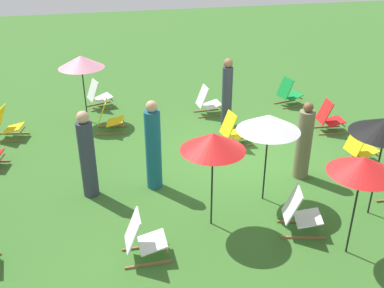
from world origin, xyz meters
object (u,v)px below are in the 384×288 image
at_px(deckchair_5, 7,124).
at_px(umbrella_0, 269,123).
at_px(deckchair_10, 329,118).
at_px(deckchair_8, 109,118).
at_px(umbrella_4, 363,165).
at_px(person_2, 87,156).
at_px(umbrella_2, 81,62).
at_px(person_0, 227,93).
at_px(deckchair_1, 98,95).
at_px(person_1, 304,143).
at_px(deckchair_0, 207,102).
at_px(deckchair_11, 360,147).
at_px(deckchair_3, 234,130).
at_px(person_3, 153,148).
at_px(deckchair_7, 289,93).
at_px(deckchair_6, 142,238).
at_px(umbrella_3, 213,142).
at_px(deckchair_12, 300,213).

bearing_deg(deckchair_5, umbrella_0, -115.92).
bearing_deg(umbrella_0, deckchair_10, -48.04).
height_order(deckchair_5, deckchair_10, same).
distance_m(deckchair_8, umbrella_4, 6.76).
bearing_deg(deckchair_5, person_2, -136.06).
bearing_deg(umbrella_2, person_2, 179.33).
distance_m(deckchair_10, person_0, 2.69).
bearing_deg(deckchair_1, person_1, -159.83).
xyz_separation_m(deckchair_0, deckchair_11, (-3.53, -2.55, 0.00)).
distance_m(deckchair_0, person_0, 1.00).
distance_m(deckchair_3, person_3, 2.66).
bearing_deg(person_0, umbrella_2, -1.79).
distance_m(deckchair_7, person_3, 5.83).
bearing_deg(deckchair_11, deckchair_8, 56.31).
xyz_separation_m(deckchair_1, deckchair_7, (-1.16, -5.46, 0.00)).
xyz_separation_m(umbrella_2, person_1, (-4.13, -4.30, -0.86)).
bearing_deg(deckchair_6, deckchair_8, 2.64).
height_order(deckchair_1, person_3, person_3).
xyz_separation_m(deckchair_8, umbrella_0, (-3.91, -2.66, 1.25)).
bearing_deg(umbrella_0, deckchair_7, -30.23).
bearing_deg(deckchair_11, deckchair_1, 44.98).
distance_m(deckchair_10, person_2, 6.30).
distance_m(deckchair_1, deckchair_3, 4.45).
distance_m(deckchair_7, umbrella_3, 6.46).
bearing_deg(deckchair_1, umbrella_4, -172.20).
bearing_deg(person_3, umbrella_4, -139.47).
relative_size(deckchair_11, umbrella_3, 0.46).
distance_m(deckchair_3, deckchair_10, 2.64).
bearing_deg(deckchair_0, person_2, 132.78).
xyz_separation_m(deckchair_3, deckchair_11, (-1.53, -2.44, 0.00)).
bearing_deg(deckchair_3, umbrella_0, 167.90).
xyz_separation_m(person_0, person_1, (-2.98, -0.69, -0.10)).
bearing_deg(deckchair_7, deckchair_11, 169.04).
bearing_deg(deckchair_7, deckchair_1, 66.75).
distance_m(umbrella_0, person_2, 3.47).
relative_size(umbrella_4, person_2, 0.99).
bearing_deg(deckchair_0, umbrella_3, 162.17).
relative_size(person_1, person_2, 0.94).
relative_size(deckchair_11, deckchair_12, 0.97).
xyz_separation_m(deckchair_3, person_0, (1.19, -0.21, 0.52)).
bearing_deg(deckchair_3, person_1, -160.61).
bearing_deg(deckchair_5, deckchair_12, -121.48).
relative_size(deckchair_0, umbrella_0, 0.47).
bearing_deg(umbrella_0, deckchair_11, -71.88).
relative_size(deckchair_10, umbrella_2, 0.46).
bearing_deg(deckchair_1, umbrella_0, -171.17).
xyz_separation_m(deckchair_0, person_0, (-0.81, -0.31, 0.52)).
bearing_deg(deckchair_11, umbrella_3, 106.18).
relative_size(deckchair_5, deckchair_8, 1.02).
xyz_separation_m(deckchair_12, umbrella_4, (-0.70, -0.52, 1.25)).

